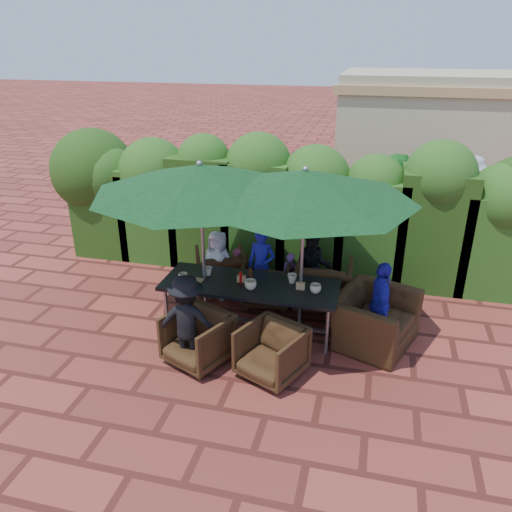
% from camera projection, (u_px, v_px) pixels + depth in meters
% --- Properties ---
extents(ground, '(80.00, 80.00, 0.00)m').
position_uv_depth(ground, '(254.00, 333.00, 7.26)').
color(ground, brown).
rests_on(ground, ground).
extents(dining_table, '(2.50, 0.90, 0.75)m').
position_uv_depth(dining_table, '(250.00, 288.00, 7.09)').
color(dining_table, black).
rests_on(dining_table, ground).
extents(umbrella_left, '(2.97, 2.97, 2.46)m').
position_uv_depth(umbrella_left, '(200.00, 179.00, 6.66)').
color(umbrella_left, gray).
rests_on(umbrella_left, ground).
extents(umbrella_right, '(2.95, 2.95, 2.46)m').
position_uv_depth(umbrella_right, '(305.00, 185.00, 6.39)').
color(umbrella_right, gray).
rests_on(umbrella_right, ground).
extents(chair_far_left, '(1.01, 0.99, 0.81)m').
position_uv_depth(chair_far_left, '(221.00, 269.00, 8.31)').
color(chair_far_left, black).
rests_on(chair_far_left, ground).
extents(chair_far_mid, '(0.85, 0.81, 0.78)m').
position_uv_depth(chair_far_mid, '(266.00, 281.00, 7.95)').
color(chair_far_mid, black).
rests_on(chair_far_mid, ground).
extents(chair_far_right, '(0.87, 0.81, 0.87)m').
position_uv_depth(chair_far_right, '(324.00, 282.00, 7.81)').
color(chair_far_right, black).
rests_on(chair_far_right, ground).
extents(chair_near_left, '(0.96, 0.94, 0.76)m').
position_uv_depth(chair_near_left, '(198.00, 336.00, 6.49)').
color(chair_near_left, black).
rests_on(chair_near_left, ground).
extents(chair_near_right, '(0.93, 0.91, 0.74)m').
position_uv_depth(chair_near_right, '(271.00, 350.00, 6.22)').
color(chair_near_right, black).
rests_on(chair_near_right, ground).
extents(chair_end_right, '(1.09, 1.32, 0.99)m').
position_uv_depth(chair_end_right, '(374.00, 311.00, 6.85)').
color(chair_end_right, black).
rests_on(chair_end_right, ground).
extents(adult_far_left, '(0.61, 0.42, 1.14)m').
position_uv_depth(adult_far_left, '(218.00, 265.00, 8.08)').
color(adult_far_left, white).
rests_on(adult_far_left, ground).
extents(adult_far_mid, '(0.47, 0.40, 1.24)m').
position_uv_depth(adult_far_mid, '(261.00, 266.00, 7.91)').
color(adult_far_mid, '#2321B6').
rests_on(adult_far_mid, ground).
extents(adult_far_right, '(0.64, 0.45, 1.23)m').
position_uv_depth(adult_far_right, '(313.00, 268.00, 7.85)').
color(adult_far_right, black).
rests_on(adult_far_right, ground).
extents(adult_near_left, '(0.85, 0.48, 1.26)m').
position_uv_depth(adult_near_left, '(187.00, 321.00, 6.36)').
color(adult_near_left, black).
rests_on(adult_near_left, ground).
extents(adult_end_right, '(0.49, 0.78, 1.23)m').
position_uv_depth(adult_end_right, '(380.00, 304.00, 6.79)').
color(adult_end_right, '#2321B6').
rests_on(adult_end_right, ground).
extents(child_left, '(0.35, 0.32, 0.81)m').
position_uv_depth(child_left, '(237.00, 272.00, 8.21)').
color(child_left, '#CE4869').
rests_on(child_left, ground).
extents(child_right, '(0.35, 0.31, 0.82)m').
position_uv_depth(child_right, '(290.00, 278.00, 8.00)').
color(child_right, purple).
rests_on(child_right, ground).
extents(pedestrian_a, '(1.73, 1.65, 1.89)m').
position_uv_depth(pedestrian_a, '(395.00, 200.00, 10.06)').
color(pedestrian_a, green).
rests_on(pedestrian_a, ground).
extents(pedestrian_b, '(0.79, 0.56, 1.52)m').
position_uv_depth(pedestrian_b, '(411.00, 205.00, 10.31)').
color(pedestrian_b, '#CE4869').
rests_on(pedestrian_b, ground).
extents(pedestrian_c, '(1.28, 1.12, 1.85)m').
position_uv_depth(pedestrian_c, '(466.00, 201.00, 10.04)').
color(pedestrian_c, '#9D9CA5').
rests_on(pedestrian_c, ground).
extents(cup_a, '(0.14, 0.14, 0.11)m').
position_uv_depth(cup_a, '(183.00, 277.00, 7.13)').
color(cup_a, beige).
rests_on(cup_a, dining_table).
extents(cup_b, '(0.13, 0.13, 0.12)m').
position_uv_depth(cup_b, '(208.00, 271.00, 7.30)').
color(cup_b, beige).
rests_on(cup_b, dining_table).
extents(cup_c, '(0.17, 0.17, 0.13)m').
position_uv_depth(cup_c, '(251.00, 285.00, 6.89)').
color(cup_c, beige).
rests_on(cup_c, dining_table).
extents(cup_d, '(0.14, 0.14, 0.13)m').
position_uv_depth(cup_d, '(292.00, 278.00, 7.07)').
color(cup_d, beige).
rests_on(cup_d, dining_table).
extents(cup_e, '(0.16, 0.16, 0.12)m').
position_uv_depth(cup_e, '(315.00, 289.00, 6.79)').
color(cup_e, beige).
rests_on(cup_e, dining_table).
extents(ketchup_bottle, '(0.04, 0.04, 0.17)m').
position_uv_depth(ketchup_bottle, '(241.00, 277.00, 7.06)').
color(ketchup_bottle, '#B20C0A').
rests_on(ketchup_bottle, dining_table).
extents(sauce_bottle, '(0.04, 0.04, 0.17)m').
position_uv_depth(sauce_bottle, '(250.00, 274.00, 7.15)').
color(sauce_bottle, '#4C230C').
rests_on(sauce_bottle, dining_table).
extents(serving_tray, '(0.35, 0.25, 0.02)m').
position_uv_depth(serving_tray, '(190.00, 281.00, 7.11)').
color(serving_tray, '#AD8153').
rests_on(serving_tray, dining_table).
extents(number_block_left, '(0.12, 0.06, 0.10)m').
position_uv_depth(number_block_left, '(242.00, 279.00, 7.09)').
color(number_block_left, tan).
rests_on(number_block_left, dining_table).
extents(number_block_right, '(0.12, 0.06, 0.10)m').
position_uv_depth(number_block_right, '(301.00, 286.00, 6.89)').
color(number_block_right, tan).
rests_on(number_block_right, dining_table).
extents(hedge_wall, '(9.10, 1.60, 2.49)m').
position_uv_depth(hedge_wall, '(276.00, 198.00, 8.83)').
color(hedge_wall, black).
rests_on(hedge_wall, ground).
extents(building, '(6.20, 3.08, 3.20)m').
position_uv_depth(building, '(465.00, 143.00, 12.05)').
color(building, '#C1B38F').
rests_on(building, ground).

